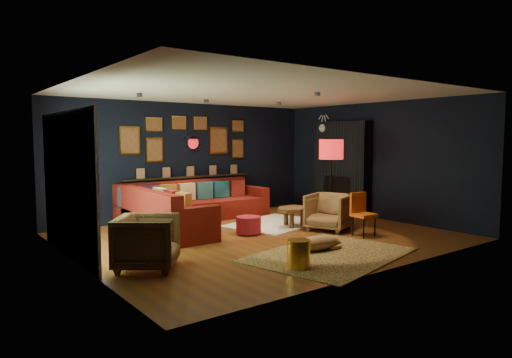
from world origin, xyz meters
TOP-DOWN VIEW (x-y plane):
  - floor at (0.00, 0.00)m, footprint 6.50×6.50m
  - room_walls at (0.00, 0.00)m, footprint 6.50×6.50m
  - sectional at (-0.61, 1.81)m, footprint 3.41×2.69m
  - ledge at (0.00, 2.68)m, footprint 3.20×0.12m
  - gallery_wall at (-0.01, 2.72)m, footprint 3.15×0.04m
  - sunburst_mirror at (0.10, 2.72)m, footprint 0.47×0.16m
  - fireplace at (3.09, 0.90)m, footprint 0.31×1.60m
  - deer_head at (3.14, 1.40)m, footprint 0.50×0.28m
  - sliding_door at (-3.22, 0.60)m, footprint 0.06×2.80m
  - ceiling_spots at (-0.00, 0.80)m, footprint 3.30×2.50m
  - shag_rug at (0.96, 0.77)m, footprint 2.28×1.90m
  - leopard_rug at (0.00, -1.72)m, footprint 2.86×2.33m
  - coffee_table at (1.00, 0.27)m, footprint 0.93×0.82m
  - pouf at (-0.09, 0.29)m, footprint 0.47×0.47m
  - armchair_left at (-2.55, -0.74)m, footprint 1.07×1.09m
  - armchair_right at (1.39, -0.35)m, footprint 0.96×0.99m
  - gold_stool at (-0.88, -1.97)m, footprint 0.32×0.32m
  - orange_chair at (1.51, -1.07)m, footprint 0.41×0.41m
  - floor_lamp at (1.75, -0.05)m, footprint 0.49×0.49m
  - dog at (0.04, -1.42)m, footprint 1.06×0.61m

SIDE VIEW (x-z plane):
  - floor at x=0.00m, z-range 0.00..0.00m
  - leopard_rug at x=0.00m, z-range 0.00..0.01m
  - shag_rug at x=0.96m, z-range 0.00..0.03m
  - dog at x=0.04m, z-range 0.01..0.33m
  - pouf at x=-0.09m, z-range 0.03..0.34m
  - gold_stool at x=-0.88m, z-range 0.00..0.40m
  - sectional at x=-0.61m, z-range -0.11..0.75m
  - coffee_table at x=1.00m, z-range 0.14..0.53m
  - armchair_right at x=1.39m, z-range 0.00..0.79m
  - armchair_left at x=-2.55m, z-range 0.00..0.82m
  - orange_chair at x=1.51m, z-range 0.07..0.87m
  - ledge at x=0.00m, z-range 0.90..0.94m
  - fireplace at x=3.09m, z-range -0.08..2.12m
  - sliding_door at x=-3.22m, z-range 0.00..2.20m
  - floor_lamp at x=1.75m, z-range 0.62..2.39m
  - room_walls at x=0.00m, z-range -1.66..4.84m
  - sunburst_mirror at x=0.10m, z-range 1.46..1.93m
  - gallery_wall at x=-0.01m, z-range 1.30..2.32m
  - deer_head at x=3.14m, z-range 1.83..2.28m
  - ceiling_spots at x=0.00m, z-range 2.53..2.59m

